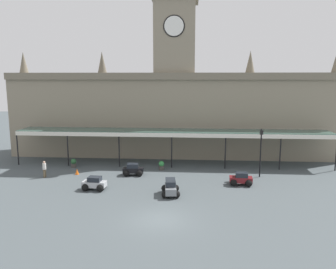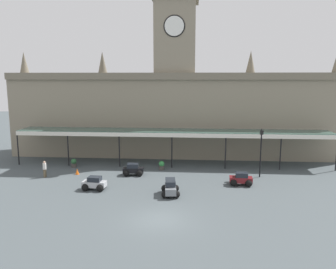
{
  "view_description": "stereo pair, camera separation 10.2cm",
  "coord_description": "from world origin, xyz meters",
  "px_view_note": "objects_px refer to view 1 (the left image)",
  "views": [
    {
      "loc": [
        2.21,
        -22.37,
        9.9
      ],
      "look_at": [
        0.0,
        8.27,
        4.62
      ],
      "focal_mm": 36.57,
      "sensor_mm": 36.0,
      "label": 1
    },
    {
      "loc": [
        2.31,
        -22.36,
        9.9
      ],
      "look_at": [
        0.0,
        8.27,
        4.62
      ],
      "focal_mm": 36.57,
      "sensor_mm": 36.0,
      "label": 2
    }
  ],
  "objects_px": {
    "car_black_sedan": "(133,170)",
    "traffic_cone": "(77,172)",
    "car_maroon_sedan": "(241,180)",
    "pedestrian_beside_cars": "(44,169)",
    "car_grey_estate": "(171,188)",
    "planter_near_kerb": "(161,165)",
    "victorian_lamppost": "(261,147)",
    "planter_forecourt_centre": "(74,163)",
    "car_silver_sedan": "(94,184)"
  },
  "relations": [
    {
      "from": "car_grey_estate",
      "to": "planter_near_kerb",
      "type": "distance_m",
      "value": 7.82
    },
    {
      "from": "traffic_cone",
      "to": "planter_forecourt_centre",
      "type": "xyz_separation_m",
      "value": [
        -1.28,
        2.66,
        0.2
      ]
    },
    {
      "from": "victorian_lamppost",
      "to": "planter_near_kerb",
      "type": "distance_m",
      "value": 10.44
    },
    {
      "from": "planter_forecourt_centre",
      "to": "planter_near_kerb",
      "type": "bearing_deg",
      "value": -1.8
    },
    {
      "from": "car_maroon_sedan",
      "to": "planter_forecourt_centre",
      "type": "distance_m",
      "value": 18.1
    },
    {
      "from": "traffic_cone",
      "to": "victorian_lamppost",
      "type": "bearing_deg",
      "value": 1.39
    },
    {
      "from": "car_black_sedan",
      "to": "car_grey_estate",
      "type": "xyz_separation_m",
      "value": [
        4.13,
        -5.51,
        0.06
      ]
    },
    {
      "from": "car_grey_estate",
      "to": "planter_near_kerb",
      "type": "height_order",
      "value": "car_grey_estate"
    },
    {
      "from": "pedestrian_beside_cars",
      "to": "traffic_cone",
      "type": "bearing_deg",
      "value": 23.77
    },
    {
      "from": "pedestrian_beside_cars",
      "to": "planter_near_kerb",
      "type": "xyz_separation_m",
      "value": [
        11.23,
        3.6,
        -0.42
      ]
    },
    {
      "from": "pedestrian_beside_cars",
      "to": "traffic_cone",
      "type": "height_order",
      "value": "pedestrian_beside_cars"
    },
    {
      "from": "victorian_lamppost",
      "to": "traffic_cone",
      "type": "bearing_deg",
      "value": -178.61
    },
    {
      "from": "planter_forecourt_centre",
      "to": "car_maroon_sedan",
      "type": "bearing_deg",
      "value": -15.71
    },
    {
      "from": "planter_forecourt_centre",
      "to": "car_grey_estate",
      "type": "bearing_deg",
      "value": -35.61
    },
    {
      "from": "car_maroon_sedan",
      "to": "traffic_cone",
      "type": "xyz_separation_m",
      "value": [
        -16.15,
        2.25,
        -0.22
      ]
    },
    {
      "from": "car_silver_sedan",
      "to": "planter_forecourt_centre",
      "type": "relative_size",
      "value": 2.2
    },
    {
      "from": "car_grey_estate",
      "to": "pedestrian_beside_cars",
      "type": "bearing_deg",
      "value": 162.17
    },
    {
      "from": "car_maroon_sedan",
      "to": "pedestrian_beside_cars",
      "type": "height_order",
      "value": "pedestrian_beside_cars"
    },
    {
      "from": "victorian_lamppost",
      "to": "pedestrian_beside_cars",
      "type": "bearing_deg",
      "value": -175.43
    },
    {
      "from": "car_silver_sedan",
      "to": "car_black_sedan",
      "type": "relative_size",
      "value": 1.01
    },
    {
      "from": "car_maroon_sedan",
      "to": "planter_forecourt_centre",
      "type": "bearing_deg",
      "value": 164.29
    },
    {
      "from": "car_black_sedan",
      "to": "pedestrian_beside_cars",
      "type": "xyz_separation_m",
      "value": [
        -8.57,
        -1.42,
        0.41
      ]
    },
    {
      "from": "car_maroon_sedan",
      "to": "pedestrian_beside_cars",
      "type": "relative_size",
      "value": 1.26
    },
    {
      "from": "car_black_sedan",
      "to": "traffic_cone",
      "type": "distance_m",
      "value": 5.75
    },
    {
      "from": "traffic_cone",
      "to": "planter_near_kerb",
      "type": "bearing_deg",
      "value": 15.63
    },
    {
      "from": "pedestrian_beside_cars",
      "to": "victorian_lamppost",
      "type": "height_order",
      "value": "victorian_lamppost"
    },
    {
      "from": "traffic_cone",
      "to": "planter_near_kerb",
      "type": "distance_m",
      "value": 8.73
    },
    {
      "from": "pedestrian_beside_cars",
      "to": "planter_near_kerb",
      "type": "bearing_deg",
      "value": 17.75
    },
    {
      "from": "car_black_sedan",
      "to": "traffic_cone",
      "type": "height_order",
      "value": "car_black_sedan"
    },
    {
      "from": "car_maroon_sedan",
      "to": "car_grey_estate",
      "type": "distance_m",
      "value": 6.99
    },
    {
      "from": "pedestrian_beside_cars",
      "to": "victorian_lamppost",
      "type": "distance_m",
      "value": 21.35
    },
    {
      "from": "traffic_cone",
      "to": "planter_near_kerb",
      "type": "height_order",
      "value": "planter_near_kerb"
    },
    {
      "from": "car_black_sedan",
      "to": "traffic_cone",
      "type": "relative_size",
      "value": 3.66
    },
    {
      "from": "traffic_cone",
      "to": "car_black_sedan",
      "type": "bearing_deg",
      "value": 1.78
    },
    {
      "from": "planter_forecourt_centre",
      "to": "car_black_sedan",
      "type": "bearing_deg",
      "value": -19.45
    },
    {
      "from": "pedestrian_beside_cars",
      "to": "planter_forecourt_centre",
      "type": "relative_size",
      "value": 1.74
    },
    {
      "from": "victorian_lamppost",
      "to": "planter_forecourt_centre",
      "type": "distance_m",
      "value": 19.91
    },
    {
      "from": "pedestrian_beside_cars",
      "to": "traffic_cone",
      "type": "relative_size",
      "value": 2.91
    },
    {
      "from": "car_black_sedan",
      "to": "planter_near_kerb",
      "type": "bearing_deg",
      "value": 39.22
    },
    {
      "from": "car_silver_sedan",
      "to": "planter_near_kerb",
      "type": "xyz_separation_m",
      "value": [
        5.29,
        6.87,
        -0.01
      ]
    },
    {
      "from": "car_grey_estate",
      "to": "traffic_cone",
      "type": "bearing_deg",
      "value": 151.64
    },
    {
      "from": "car_maroon_sedan",
      "to": "victorian_lamppost",
      "type": "bearing_deg",
      "value": 50.72
    },
    {
      "from": "car_grey_estate",
      "to": "victorian_lamppost",
      "type": "xyz_separation_m",
      "value": [
        8.48,
        5.78,
        2.45
      ]
    },
    {
      "from": "car_silver_sedan",
      "to": "planter_near_kerb",
      "type": "height_order",
      "value": "car_silver_sedan"
    },
    {
      "from": "car_silver_sedan",
      "to": "car_grey_estate",
      "type": "distance_m",
      "value": 6.81
    },
    {
      "from": "car_black_sedan",
      "to": "planter_near_kerb",
      "type": "xyz_separation_m",
      "value": [
        2.66,
        2.17,
        -0.01
      ]
    },
    {
      "from": "car_black_sedan",
      "to": "car_grey_estate",
      "type": "distance_m",
      "value": 6.89
    },
    {
      "from": "victorian_lamppost",
      "to": "planter_forecourt_centre",
      "type": "height_order",
      "value": "victorian_lamppost"
    },
    {
      "from": "car_grey_estate",
      "to": "planter_forecourt_centre",
      "type": "height_order",
      "value": "car_grey_estate"
    },
    {
      "from": "traffic_cone",
      "to": "planter_near_kerb",
      "type": "relative_size",
      "value": 0.6
    }
  ]
}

